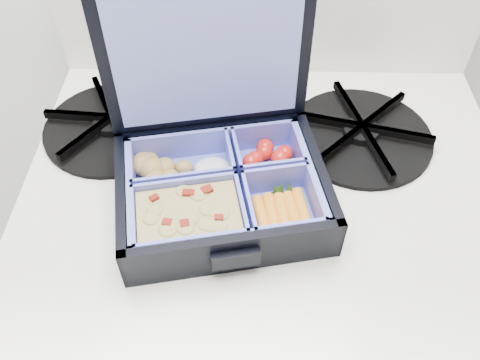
# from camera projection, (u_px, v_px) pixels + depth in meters

# --- Properties ---
(stove) EXTENTS (0.55, 0.55, 0.82)m
(stove) POSITION_uv_depth(u_px,v_px,m) (258.00, 346.00, 0.87)
(stove) COLOR white
(stove) RESTS_ON floor
(bento_box) EXTENTS (0.24, 0.20, 0.05)m
(bento_box) POSITION_uv_depth(u_px,v_px,m) (222.00, 191.00, 0.53)
(bento_box) COLOR black
(bento_box) RESTS_ON stove
(burner_grate) EXTENTS (0.21, 0.21, 0.03)m
(burner_grate) POSITION_uv_depth(u_px,v_px,m) (361.00, 130.00, 0.61)
(burner_grate) COLOR black
(burner_grate) RESTS_ON stove
(burner_grate_rear) EXTENTS (0.18, 0.18, 0.02)m
(burner_grate_rear) POSITION_uv_depth(u_px,v_px,m) (112.00, 123.00, 0.62)
(burner_grate_rear) COLOR black
(burner_grate_rear) RESTS_ON stove
(fork) EXTENTS (0.16, 0.12, 0.01)m
(fork) POSITION_uv_depth(u_px,v_px,m) (292.00, 127.00, 0.62)
(fork) COLOR silver
(fork) RESTS_ON stove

